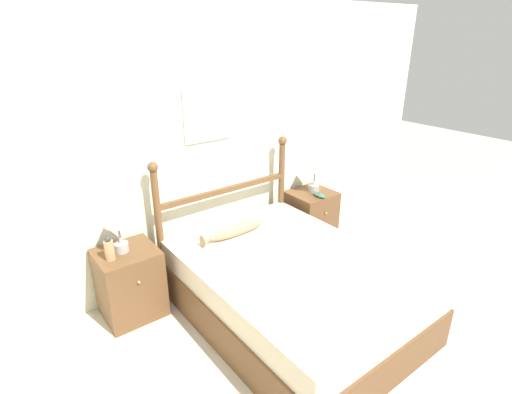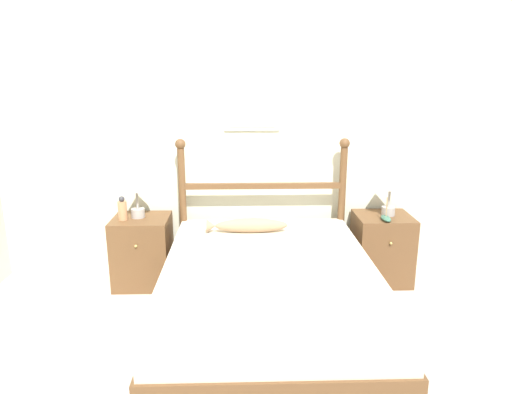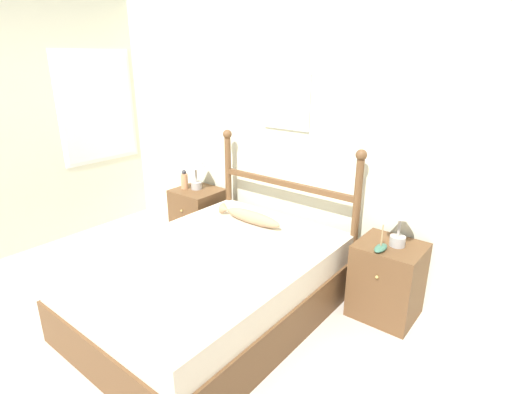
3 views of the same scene
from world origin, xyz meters
The scene contains 11 objects.
ground_plane centered at (0.00, 0.00, 0.00)m, with size 16.00×16.00×0.00m, color #B7AD9E.
wall_back centered at (0.00, 1.73, 1.28)m, with size 6.40×0.08×2.55m.
bed centered at (0.24, 0.60, 0.27)m, with size 1.47×1.99×0.55m.
headboard centered at (0.24, 1.57, 0.72)m, with size 1.49×0.09×1.27m.
nightstand_left centered at (-0.82, 1.45, 0.30)m, with size 0.48×0.46×0.61m.
nightstand_right centered at (1.29, 1.45, 0.30)m, with size 0.48×0.46×0.61m.
table_lamp_left centered at (-0.84, 1.47, 0.91)m, with size 0.21×0.21×0.43m.
table_lamp_right centered at (1.33, 1.46, 0.91)m, with size 0.21×0.21×0.43m.
bottle centered at (-0.95, 1.40, 0.70)m, with size 0.07×0.07×0.21m.
model_boat centered at (1.26, 1.31, 0.63)m, with size 0.07×0.16×0.20m.
fish_pillow centered at (0.10, 1.22, 0.60)m, with size 0.66×0.11×0.12m.
Camera 2 is at (0.06, -2.30, 1.78)m, focal length 32.00 mm.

